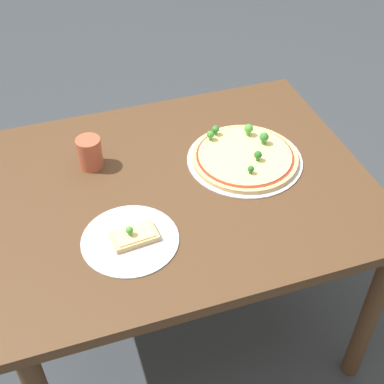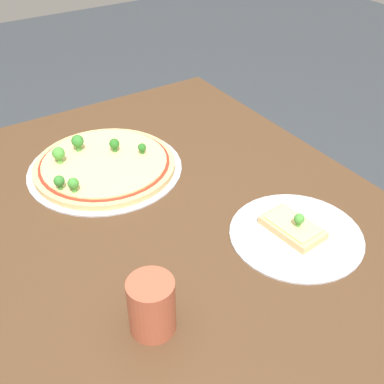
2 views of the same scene
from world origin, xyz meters
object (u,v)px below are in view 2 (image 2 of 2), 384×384
at_px(pizza_tray_whole, 104,165).
at_px(pizza_tray_slice, 295,232).
at_px(drinking_cup, 152,306).
at_px(dining_table, 169,246).

relative_size(pizza_tray_whole, pizza_tray_slice, 1.38).
distance_m(pizza_tray_slice, drinking_cup, 0.36).
distance_m(dining_table, pizza_tray_whole, 0.26).
xyz_separation_m(dining_table, pizza_tray_whole, (0.23, 0.04, 0.11)).
relative_size(dining_table, pizza_tray_slice, 4.30).
xyz_separation_m(pizza_tray_slice, drinking_cup, (-0.04, 0.35, 0.04)).
height_order(dining_table, pizza_tray_whole, pizza_tray_whole).
distance_m(pizza_tray_whole, pizza_tray_slice, 0.48).
distance_m(dining_table, pizza_tray_slice, 0.28).
bearing_deg(pizza_tray_whole, dining_table, -169.73).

